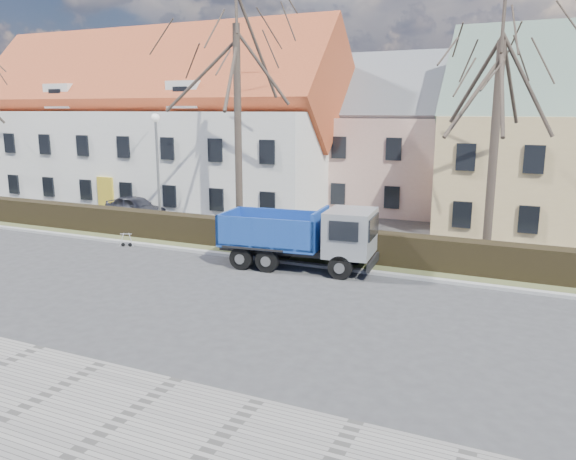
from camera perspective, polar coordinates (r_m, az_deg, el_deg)
The scene contains 12 objects.
ground at distance 21.00m, azimuth -11.55°, elevation -5.65°, with size 120.00×120.00×0.00m, color #363638.
curb_far at distance 24.68m, azimuth -5.29°, elevation -2.62°, with size 80.00×0.30×0.12m, color #9F9F9E.
grass_strip at distance 26.04m, azimuth -3.55°, elevation -1.83°, with size 80.00×3.00×0.10m, color #4C542F.
hedge at distance 25.73m, azimuth -3.77°, elevation -0.63°, with size 60.00×0.90×1.30m, color black.
building_white at distance 40.66m, azimuth -13.51°, elevation 9.60°, with size 26.80×10.80×9.50m, color silver, non-canonical shape.
building_pink at distance 37.01m, azimuth 12.23°, elevation 8.27°, with size 10.80×8.80×8.00m, color #CA9D8E, non-canonical shape.
tree_1 at distance 28.25m, azimuth -5.14°, elevation 12.10°, with size 9.20×9.20×12.65m, color #382E27, non-canonical shape.
tree_2 at distance 24.66m, azimuth 20.30°, elevation 9.48°, with size 8.00×8.00×11.00m, color #382E27, non-canonical shape.
dump_truck at distance 22.72m, azimuth 0.48°, elevation -0.63°, with size 6.51×2.42×2.61m, color navy, non-canonical shape.
streetlight at distance 29.30m, azimuth -13.05°, elevation 5.52°, with size 0.49×0.49×6.21m, color gray, non-canonical shape.
cart_frame at distance 27.53m, azimuth -16.54°, elevation -0.90°, with size 0.78×0.44×0.71m, color silver, non-canonical shape.
parked_car_a at distance 34.34m, azimuth -15.23°, elevation 2.26°, with size 1.61×3.99×1.36m, color #272831.
Camera 1 is at (11.94, -16.07, 6.33)m, focal length 35.00 mm.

